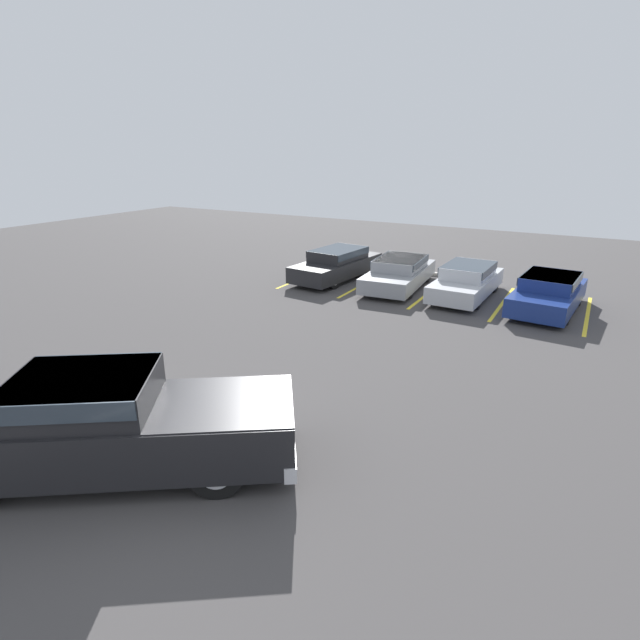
% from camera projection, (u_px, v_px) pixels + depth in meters
% --- Properties ---
extents(ground_plane, '(60.00, 60.00, 0.00)m').
position_uv_depth(ground_plane, '(162.00, 463.00, 8.76)').
color(ground_plane, '#423F3F').
extents(stall_stripe_a, '(0.12, 4.64, 0.01)m').
position_uv_depth(stall_stripe_a, '(307.00, 276.00, 21.51)').
color(stall_stripe_a, yellow).
rests_on(stall_stripe_a, ground_plane).
extents(stall_stripe_b, '(0.12, 4.64, 0.01)m').
position_uv_depth(stall_stripe_b, '(364.00, 284.00, 20.26)').
color(stall_stripe_b, yellow).
rests_on(stall_stripe_b, ground_plane).
extents(stall_stripe_c, '(0.12, 4.64, 0.01)m').
position_uv_depth(stall_stripe_c, '(429.00, 293.00, 19.01)').
color(stall_stripe_c, yellow).
rests_on(stall_stripe_c, ground_plane).
extents(stall_stripe_d, '(0.12, 4.64, 0.01)m').
position_uv_depth(stall_stripe_d, '(502.00, 303.00, 17.76)').
color(stall_stripe_d, yellow).
rests_on(stall_stripe_d, ground_plane).
extents(stall_stripe_e, '(0.12, 4.64, 0.01)m').
position_uv_depth(stall_stripe_e, '(587.00, 315.00, 16.50)').
color(stall_stripe_e, yellow).
rests_on(stall_stripe_e, ground_plane).
extents(pickup_truck, '(6.25, 5.13, 1.77)m').
position_uv_depth(pickup_truck, '(109.00, 424.00, 8.30)').
color(pickup_truck, black).
rests_on(pickup_truck, ground_plane).
extents(parked_sedan_a, '(2.19, 4.84, 1.27)m').
position_uv_depth(parked_sedan_a, '(337.00, 263.00, 20.85)').
color(parked_sedan_a, '#232326').
rests_on(parked_sedan_a, ground_plane).
extents(parked_sedan_b, '(2.15, 4.69, 1.18)m').
position_uv_depth(parked_sedan_b, '(399.00, 272.00, 19.60)').
color(parked_sedan_b, gray).
rests_on(parked_sedan_b, ground_plane).
extents(parked_sedan_c, '(1.85, 4.42, 1.21)m').
position_uv_depth(parked_sedan_c, '(467.00, 280.00, 18.33)').
color(parked_sedan_c, '#B7BABF').
rests_on(parked_sedan_c, ground_plane).
extents(parked_sedan_d, '(2.19, 4.43, 1.23)m').
position_uv_depth(parked_sedan_d, '(549.00, 292.00, 16.81)').
color(parked_sedan_d, navy).
rests_on(parked_sedan_d, ground_plane).
extents(wheel_stop_curb, '(1.71, 0.20, 0.14)m').
position_uv_depth(wheel_stop_curb, '(451.00, 276.00, 21.26)').
color(wheel_stop_curb, '#B7B2A8').
rests_on(wheel_stop_curb, ground_plane).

